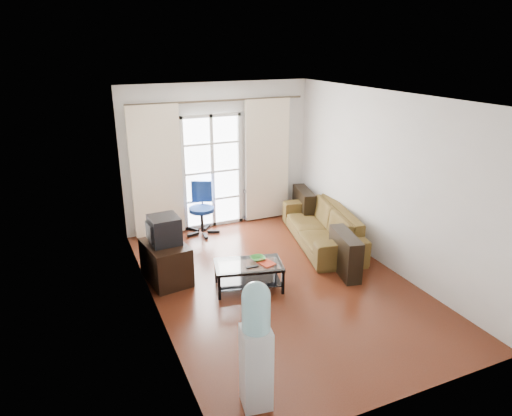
{
  "coord_description": "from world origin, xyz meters",
  "views": [
    {
      "loc": [
        -2.71,
        -5.34,
        3.34
      ],
      "look_at": [
        -0.22,
        0.35,
        1.09
      ],
      "focal_mm": 32.0,
      "sensor_mm": 36.0,
      "label": 1
    }
  ],
  "objects_px": {
    "coffee_table": "(249,273)",
    "tv_stand": "(166,262)",
    "sofa": "(322,226)",
    "task_chair": "(202,219)",
    "water_cooler": "(256,344)",
    "crt_tv": "(163,230)"
  },
  "relations": [
    {
      "from": "crt_tv",
      "to": "water_cooler",
      "type": "bearing_deg",
      "value": -89.16
    },
    {
      "from": "sofa",
      "to": "coffee_table",
      "type": "height_order",
      "value": "sofa"
    },
    {
      "from": "tv_stand",
      "to": "water_cooler",
      "type": "bearing_deg",
      "value": -93.74
    },
    {
      "from": "water_cooler",
      "to": "tv_stand",
      "type": "bearing_deg",
      "value": 103.53
    },
    {
      "from": "task_chair",
      "to": "crt_tv",
      "type": "bearing_deg",
      "value": -103.07
    },
    {
      "from": "coffee_table",
      "to": "water_cooler",
      "type": "height_order",
      "value": "water_cooler"
    },
    {
      "from": "tv_stand",
      "to": "coffee_table",
      "type": "bearing_deg",
      "value": -42.69
    },
    {
      "from": "coffee_table",
      "to": "tv_stand",
      "type": "height_order",
      "value": "tv_stand"
    },
    {
      "from": "tv_stand",
      "to": "crt_tv",
      "type": "bearing_deg",
      "value": 76.71
    },
    {
      "from": "crt_tv",
      "to": "task_chair",
      "type": "distance_m",
      "value": 1.89
    },
    {
      "from": "task_chair",
      "to": "sofa",
      "type": "bearing_deg",
      "value": -14.58
    },
    {
      "from": "coffee_table",
      "to": "tv_stand",
      "type": "relative_size",
      "value": 1.31
    },
    {
      "from": "sofa",
      "to": "crt_tv",
      "type": "distance_m",
      "value": 2.86
    },
    {
      "from": "task_chair",
      "to": "water_cooler",
      "type": "xyz_separation_m",
      "value": [
        -0.81,
        -4.36,
        0.43
      ]
    },
    {
      "from": "sofa",
      "to": "coffee_table",
      "type": "bearing_deg",
      "value": -49.11
    },
    {
      "from": "tv_stand",
      "to": "crt_tv",
      "type": "distance_m",
      "value": 0.5
    },
    {
      "from": "tv_stand",
      "to": "task_chair",
      "type": "height_order",
      "value": "task_chair"
    },
    {
      "from": "tv_stand",
      "to": "water_cooler",
      "type": "xyz_separation_m",
      "value": [
        0.22,
        -2.82,
        0.41
      ]
    },
    {
      "from": "crt_tv",
      "to": "task_chair",
      "type": "bearing_deg",
      "value": 52.03
    },
    {
      "from": "task_chair",
      "to": "water_cooler",
      "type": "distance_m",
      "value": 4.45
    },
    {
      "from": "sofa",
      "to": "task_chair",
      "type": "relative_size",
      "value": 2.48
    },
    {
      "from": "sofa",
      "to": "task_chair",
      "type": "bearing_deg",
      "value": -113.03
    }
  ]
}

